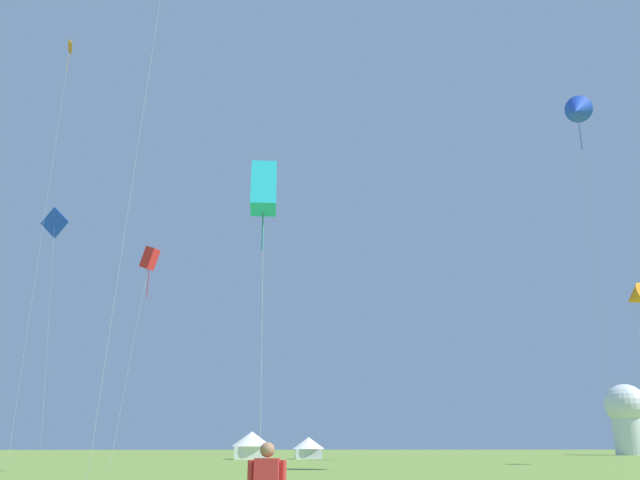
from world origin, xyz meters
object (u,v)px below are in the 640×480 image
at_px(festival_tent_right, 252,444).
at_px(kite_orange_diamond, 66,73).
at_px(kite_blue_diamond, 55,224).
at_px(kite_red_box, 150,259).
at_px(kite_blue_delta, 577,110).
at_px(festival_tent_left, 309,447).
at_px(kite_cyan_box, 264,189).
at_px(observatory_dome, 627,415).
at_px(kite_orange_delta, 636,298).

bearing_deg(festival_tent_right, kite_orange_diamond, -118.81).
height_order(kite_blue_diamond, kite_red_box, kite_blue_diamond).
xyz_separation_m(kite_orange_diamond, kite_red_box, (10.13, -8.84, -18.92)).
relative_size(kite_blue_delta, festival_tent_left, 10.28).
bearing_deg(festival_tent_left, kite_blue_diamond, -144.96).
relative_size(kite_cyan_box, kite_blue_delta, 0.32).
xyz_separation_m(kite_orange_diamond, kite_blue_delta, (51.03, 11.67, 4.39)).
height_order(kite_orange_diamond, observatory_dome, kite_orange_diamond).
xyz_separation_m(kite_orange_delta, kite_blue_delta, (1.20, 8.57, 22.82)).
height_order(kite_red_box, festival_tent_left, kite_red_box).
height_order(kite_cyan_box, kite_blue_delta, kite_blue_delta).
distance_m(kite_orange_delta, kite_blue_delta, 24.40).
distance_m(kite_red_box, festival_tent_right, 39.92).
distance_m(kite_blue_delta, festival_tent_right, 52.51).
distance_m(kite_cyan_box, kite_orange_diamond, 39.17).
xyz_separation_m(kite_orange_delta, observatory_dome, (23.93, 49.63, -7.89)).
height_order(kite_orange_diamond, kite_blue_diamond, kite_orange_diamond).
relative_size(kite_blue_delta, kite_blue_diamond, 1.62).
bearing_deg(kite_blue_diamond, kite_orange_diamond, -73.66).
distance_m(kite_blue_delta, kite_red_box, 51.35).
height_order(kite_cyan_box, festival_tent_left, kite_cyan_box).
bearing_deg(festival_tent_left, observatory_dome, 24.95).
height_order(kite_blue_delta, kite_blue_diamond, kite_blue_delta).
xyz_separation_m(kite_cyan_box, kite_orange_diamond, (-18.06, 27.61, 21.11)).
bearing_deg(kite_cyan_box, festival_tent_left, 85.52).
bearing_deg(kite_red_box, festival_tent_left, 71.87).
relative_size(kite_cyan_box, festival_tent_right, 2.60).
relative_size(kite_blue_delta, festival_tent_right, 8.18).
distance_m(kite_cyan_box, festival_tent_left, 57.52).
relative_size(kite_orange_diamond, festival_tent_right, 7.57).
height_order(kite_red_box, observatory_dome, kite_red_box).
distance_m(kite_orange_delta, kite_blue_diamond, 54.23).
distance_m(kite_orange_diamond, festival_tent_left, 47.95).
xyz_separation_m(kite_red_box, observatory_dome, (63.64, 61.58, -7.40)).
height_order(kite_orange_delta, kite_blue_diamond, kite_blue_diamond).
xyz_separation_m(kite_orange_delta, festival_tent_right, (-33.95, 25.78, -12.20)).
xyz_separation_m(kite_blue_delta, festival_tent_left, (-28.55, 17.21, -35.36)).
distance_m(kite_cyan_box, kite_blue_diamond, 45.31).
distance_m(kite_orange_diamond, festival_tent_right, 45.00).
distance_m(kite_orange_diamond, kite_red_box, 23.21).
height_order(kite_blue_delta, festival_tent_left, kite_blue_delta).
bearing_deg(kite_red_box, kite_blue_diamond, 124.04).
xyz_separation_m(kite_cyan_box, observatory_dome, (55.71, 80.35, -5.21)).
bearing_deg(kite_red_box, festival_tent_right, 81.33).
distance_m(kite_orange_diamond, kite_blue_diamond, 15.23).
distance_m(kite_orange_diamond, kite_blue_delta, 52.54).
bearing_deg(observatory_dome, kite_blue_diamond, -151.46).
height_order(kite_blue_diamond, observatory_dome, kite_blue_diamond).
bearing_deg(festival_tent_right, kite_blue_delta, -26.09).
bearing_deg(kite_blue_diamond, kite_red_box, -55.96).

